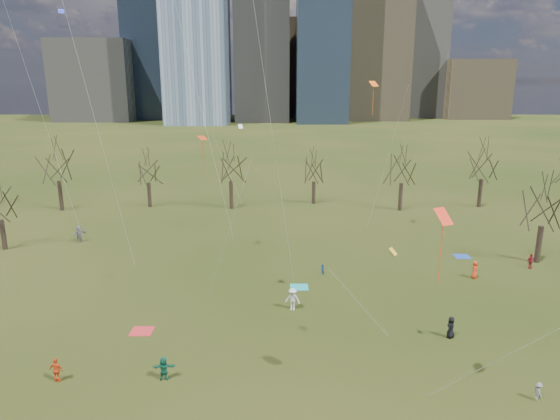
{
  "coord_description": "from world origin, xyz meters",
  "views": [
    {
      "loc": [
        0.02,
        -29.58,
        17.73
      ],
      "look_at": [
        0.0,
        12.0,
        7.0
      ],
      "focal_mm": 32.0,
      "sensor_mm": 36.0,
      "label": 1
    }
  ],
  "objects_px": {
    "blanket_teal": "(299,287)",
    "blanket_crimson": "(142,331)",
    "person_4": "(56,370)",
    "blanket_navy": "(462,257)"
  },
  "relations": [
    {
      "from": "blanket_teal",
      "to": "blanket_crimson",
      "type": "relative_size",
      "value": 1.0
    },
    {
      "from": "blanket_teal",
      "to": "person_4",
      "type": "xyz_separation_m",
      "value": [
        -15.26,
        -14.38,
        0.76
      ]
    },
    {
      "from": "blanket_crimson",
      "to": "blanket_navy",
      "type": "bearing_deg",
      "value": 28.89
    },
    {
      "from": "blanket_teal",
      "to": "person_4",
      "type": "relative_size",
      "value": 1.03
    },
    {
      "from": "blanket_teal",
      "to": "blanket_crimson",
      "type": "distance_m",
      "value": 14.32
    },
    {
      "from": "blanket_crimson",
      "to": "person_4",
      "type": "height_order",
      "value": "person_4"
    },
    {
      "from": "blanket_teal",
      "to": "blanket_navy",
      "type": "distance_m",
      "value": 19.08
    },
    {
      "from": "blanket_crimson",
      "to": "person_4",
      "type": "bearing_deg",
      "value": -118.62
    },
    {
      "from": "blanket_crimson",
      "to": "person_4",
      "type": "relative_size",
      "value": 1.03
    },
    {
      "from": "blanket_navy",
      "to": "blanket_crimson",
      "type": "bearing_deg",
      "value": -151.11
    }
  ]
}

